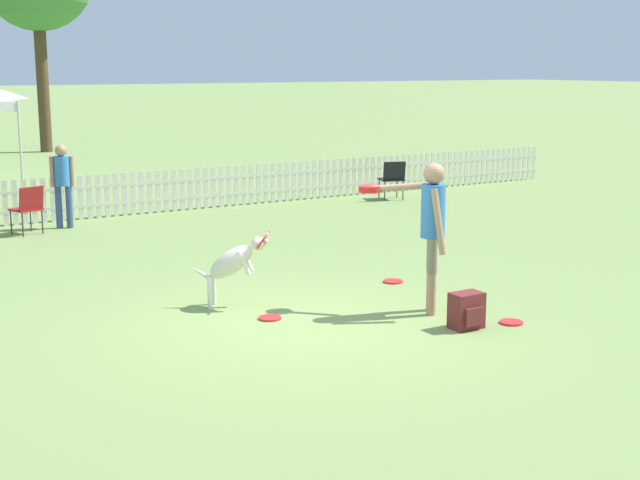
{
  "coord_description": "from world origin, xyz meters",
  "views": [
    {
      "loc": [
        -4.86,
        -8.31,
        2.87
      ],
      "look_at": [
        0.43,
        0.45,
        0.84
      ],
      "focal_mm": 50.0,
      "sensor_mm": 36.0,
      "label": 1
    }
  ],
  "objects": [
    {
      "name": "picket_fence",
      "position": [
        -0.0,
        8.13,
        0.42
      ],
      "size": [
        22.98,
        0.04,
        0.83
      ],
      "color": "beige",
      "rests_on": "ground_plane"
    },
    {
      "name": "backpack_on_grass",
      "position": [
        1.42,
        -1.04,
        0.2
      ],
      "size": [
        0.36,
        0.28,
        0.4
      ],
      "color": "maroon",
      "rests_on": "ground_plane"
    },
    {
      "name": "frisbee_midfield",
      "position": [
        1.98,
        -1.16,
        0.01
      ],
      "size": [
        0.26,
        0.26,
        0.02
      ],
      "color": "red",
      "rests_on": "ground_plane"
    },
    {
      "name": "folding_chair_blue_left",
      "position": [
        -1.37,
        7.09,
        0.5
      ],
      "size": [
        0.56,
        0.57,
        0.84
      ],
      "rotation": [
        0.0,
        0.0,
        3.44
      ],
      "color": "#333338",
      "rests_on": "ground_plane"
    },
    {
      "name": "ground_plane",
      "position": [
        0.0,
        0.0,
        0.0
      ],
      "size": [
        240.0,
        240.0,
        0.0
      ],
      "primitive_type": "plane",
      "color": "olive"
    },
    {
      "name": "leaping_dog",
      "position": [
        -0.4,
        1.08,
        0.56
      ],
      "size": [
        0.91,
        0.74,
        0.95
      ],
      "rotation": [
        0.0,
        0.0,
        -2.21
      ],
      "color": "beige",
      "rests_on": "ground_plane"
    },
    {
      "name": "handler_person",
      "position": [
        1.45,
        -0.29,
        1.12
      ],
      "size": [
        0.77,
        1.09,
        1.77
      ],
      "rotation": [
        0.0,
        0.0,
        0.93
      ],
      "color": "tan",
      "rests_on": "ground_plane"
    },
    {
      "name": "folding_chair_center",
      "position": [
        6.29,
        7.14,
        0.5
      ],
      "size": [
        0.61,
        0.63,
        0.84
      ],
      "rotation": [
        0.0,
        0.0,
        2.83
      ],
      "color": "#333338",
      "rests_on": "ground_plane"
    },
    {
      "name": "frisbee_near_handler",
      "position": [
        1.97,
        1.1,
        0.01
      ],
      "size": [
        0.26,
        0.26,
        0.02
      ],
      "color": "red",
      "rests_on": "ground_plane"
    },
    {
      "name": "frisbee_near_dog",
      "position": [
        -0.27,
        0.41,
        0.01
      ],
      "size": [
        0.26,
        0.26,
        0.02
      ],
      "color": "red",
      "rests_on": "ground_plane"
    },
    {
      "name": "spectator_standing",
      "position": [
        -0.68,
        7.41,
        0.89
      ],
      "size": [
        0.4,
        0.27,
        1.49
      ],
      "rotation": [
        0.0,
        0.0,
        2.84
      ],
      "color": "#334C7A",
      "rests_on": "ground_plane"
    }
  ]
}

